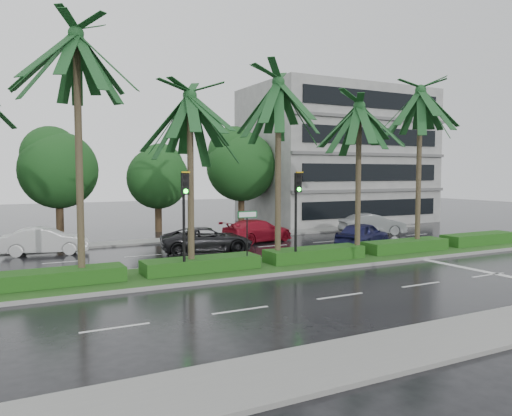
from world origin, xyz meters
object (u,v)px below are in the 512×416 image
car_white (45,241)px  car_darkgrey (207,240)px  signal_median_left (185,208)px  car_grey (372,224)px  car_red (258,231)px  car_blue (363,235)px  street_sign (247,225)px

car_white → car_darkgrey: car_white is taller
signal_median_left → car_grey: bearing=25.3°
car_red → car_darkgrey: bearing=104.7°
car_white → car_blue: (17.09, -5.99, 0.02)m
street_sign → car_white: 12.24m
street_sign → car_grey: size_ratio=0.56×
car_darkgrey → car_blue: 9.34m
car_darkgrey → car_red: bearing=-51.3°
signal_median_left → car_white: (-4.59, 9.69, -2.26)m
signal_median_left → street_sign: size_ratio=1.68×
signal_median_left → car_white: size_ratio=0.97×
car_grey → car_darkgrey: bearing=114.9°
street_sign → signal_median_left: bearing=-176.5°
car_red → car_grey: (9.00, -0.63, 0.04)m
car_red → car_white: bearing=71.3°
car_darkgrey → car_blue: bearing=-95.5°
car_blue → car_grey: size_ratio=0.96×
car_blue → car_grey: (4.50, 4.32, 0.01)m
street_sign → car_red: street_sign is taller
street_sign → car_red: bearing=59.4°
signal_median_left → car_grey: size_ratio=0.94×
signal_median_left → car_red: size_ratio=0.87×
car_white → car_grey: bearing=-83.4°
street_sign → car_blue: size_ratio=0.58×
street_sign → car_blue: bearing=20.3°
street_sign → car_blue: street_sign is taller
car_white → car_blue: car_blue is taller
car_darkgrey → car_red: 5.13m
street_sign → car_white: size_ratio=0.58×
street_sign → car_white: (-7.59, 9.51, -1.38)m
street_sign → car_blue: (9.50, 3.52, -1.36)m
car_white → car_blue: size_ratio=1.01×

